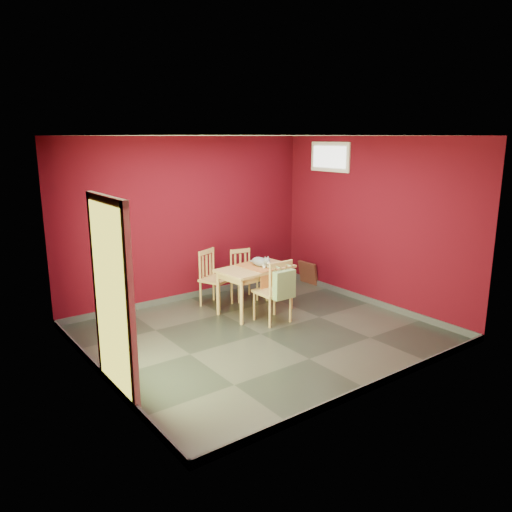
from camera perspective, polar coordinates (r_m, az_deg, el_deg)
ground at (r=7.06m, az=0.55°, el=-8.90°), size 4.50×4.50×0.00m
room_shell at (r=7.04m, az=0.55°, el=-8.52°), size 4.50×4.50×4.50m
doorway at (r=5.33m, az=-16.22°, el=-4.13°), size 0.06×1.01×2.13m
window at (r=8.75m, az=8.44°, el=11.14°), size 0.05×0.90×0.50m
outlet_plate at (r=9.38m, az=1.03°, el=-1.24°), size 0.08×0.02×0.12m
dining_table at (r=7.72m, az=-0.08°, el=-1.95°), size 1.21×0.78×0.72m
table_runner at (r=7.62m, az=0.41°, el=-1.85°), size 0.38×0.69×0.34m
chair_far_left at (r=8.11m, az=-4.83°, el=-2.44°), size 0.56×0.56×0.91m
chair_far_right at (r=8.43m, az=-1.47°, el=-2.06°), size 0.46×0.46×0.84m
chair_near at (r=7.33m, az=2.10°, el=-3.95°), size 0.45×0.45×0.96m
tote_bag at (r=7.12m, az=3.24°, el=-3.27°), size 0.35×0.20×0.48m
cat at (r=7.74m, az=0.47°, el=-0.46°), size 0.26×0.42×0.20m
picture_frame at (r=9.36m, az=5.97°, el=-1.92°), size 0.16×0.43×0.42m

